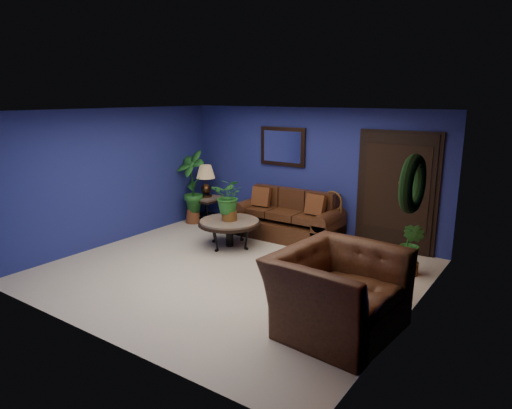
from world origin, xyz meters
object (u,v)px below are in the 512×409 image
Objects in this scene: coffee_table at (229,223)px; end_table at (206,202)px; sofa at (289,222)px; side_chair at (329,215)px; table_lamp at (206,177)px; armchair at (337,292)px.

end_table reaches higher than coffee_table.
sofa is 0.86m from side_chair.
coffee_table is at bearing -36.00° from end_table.
table_lamp is 0.46× the size of armchair.
sofa is at bearing 60.91° from coffee_table.
side_chair is (1.44, 1.16, 0.13)m from coffee_table.
coffee_table is 1.86m from side_chair.
table_lamp reaches higher than side_chair.
sofa is 3.68m from armchair.
table_lamp is (-1.49, 1.09, 0.55)m from coffee_table.
end_table is 0.41× the size of armchair.
armchair reaches higher than coffee_table.
table_lamp reaches higher than armchair.
table_lamp is at bearing -179.22° from sofa.
coffee_table is 0.78× the size of armchair.
side_chair is (0.82, 0.04, 0.25)m from sofa.
end_table is (-2.11, -0.03, 0.11)m from sofa.
table_lamp reaches higher than sofa.
side_chair is (2.94, 0.07, -0.42)m from table_lamp.
armchair is (2.96, -1.72, 0.05)m from coffee_table.
end_table is 0.88× the size of table_lamp.
table_lamp is at bearing 62.99° from armchair.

